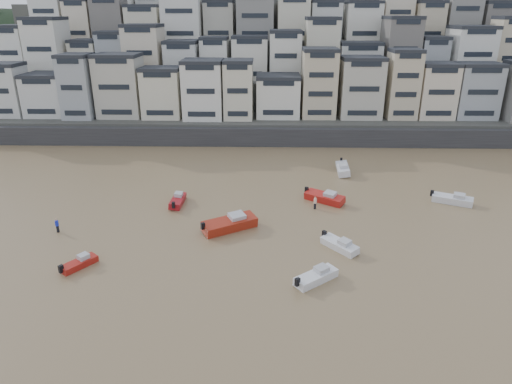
{
  "coord_description": "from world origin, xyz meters",
  "views": [
    {
      "loc": [
        9.26,
        -21.41,
        24.48
      ],
      "look_at": [
        7.97,
        30.0,
        4.0
      ],
      "focal_mm": 32.0,
      "sensor_mm": 36.0,
      "label": 1
    }
  ],
  "objects_px": {
    "boat_g": "(453,198)",
    "person_blue": "(57,225)",
    "boat_c": "(230,222)",
    "boat_a": "(316,275)",
    "boat_e": "(325,196)",
    "boat_j": "(79,262)",
    "person_pink": "(315,203)",
    "boat_b": "(340,244)",
    "boat_f": "(178,199)",
    "boat_i": "(343,168)"
  },
  "relations": [
    {
      "from": "boat_i",
      "to": "person_blue",
      "type": "height_order",
      "value": "person_blue"
    },
    {
      "from": "boat_j",
      "to": "boat_i",
      "type": "relative_size",
      "value": 0.66
    },
    {
      "from": "boat_c",
      "to": "person_blue",
      "type": "height_order",
      "value": "boat_c"
    },
    {
      "from": "person_blue",
      "to": "person_pink",
      "type": "height_order",
      "value": "same"
    },
    {
      "from": "boat_b",
      "to": "boat_a",
      "type": "xyz_separation_m",
      "value": [
        -3.22,
        -6.52,
        0.02
      ]
    },
    {
      "from": "boat_i",
      "to": "person_blue",
      "type": "distance_m",
      "value": 43.29
    },
    {
      "from": "boat_b",
      "to": "boat_a",
      "type": "height_order",
      "value": "boat_a"
    },
    {
      "from": "boat_i",
      "to": "boat_b",
      "type": "bearing_deg",
      "value": -6.23
    },
    {
      "from": "boat_e",
      "to": "person_blue",
      "type": "distance_m",
      "value": 34.21
    },
    {
      "from": "boat_a",
      "to": "boat_j",
      "type": "bearing_deg",
      "value": 136.19
    },
    {
      "from": "boat_g",
      "to": "boat_e",
      "type": "height_order",
      "value": "boat_e"
    },
    {
      "from": "boat_i",
      "to": "boat_a",
      "type": "bearing_deg",
      "value": -9.9
    },
    {
      "from": "boat_f",
      "to": "boat_e",
      "type": "height_order",
      "value": "boat_e"
    },
    {
      "from": "boat_j",
      "to": "person_pink",
      "type": "distance_m",
      "value": 29.85
    },
    {
      "from": "boat_c",
      "to": "boat_a",
      "type": "distance_m",
      "value": 14.4
    },
    {
      "from": "boat_b",
      "to": "boat_a",
      "type": "distance_m",
      "value": 7.27
    },
    {
      "from": "boat_i",
      "to": "boat_e",
      "type": "xyz_separation_m",
      "value": [
        -4.36,
        -12.34,
        -0.03
      ]
    },
    {
      "from": "boat_f",
      "to": "boat_b",
      "type": "xyz_separation_m",
      "value": [
        20.14,
        -12.12,
        -0.01
      ]
    },
    {
      "from": "boat_i",
      "to": "boat_f",
      "type": "bearing_deg",
      "value": -57.69
    },
    {
      "from": "boat_f",
      "to": "boat_i",
      "type": "relative_size",
      "value": 0.81
    },
    {
      "from": "boat_a",
      "to": "boat_e",
      "type": "relative_size",
      "value": 0.85
    },
    {
      "from": "boat_j",
      "to": "boat_b",
      "type": "distance_m",
      "value": 27.58
    },
    {
      "from": "boat_e",
      "to": "boat_c",
      "type": "bearing_deg",
      "value": -109.0
    },
    {
      "from": "boat_g",
      "to": "boat_c",
      "type": "bearing_deg",
      "value": -138.53
    },
    {
      "from": "boat_c",
      "to": "boat_e",
      "type": "bearing_deg",
      "value": 3.99
    },
    {
      "from": "boat_f",
      "to": "person_blue",
      "type": "height_order",
      "value": "person_blue"
    },
    {
      "from": "boat_j",
      "to": "boat_i",
      "type": "bearing_deg",
      "value": -10.42
    },
    {
      "from": "boat_g",
      "to": "boat_f",
      "type": "bearing_deg",
      "value": -153.22
    },
    {
      "from": "boat_b",
      "to": "boat_j",
      "type": "bearing_deg",
      "value": -119.77
    },
    {
      "from": "boat_g",
      "to": "boat_a",
      "type": "height_order",
      "value": "boat_g"
    },
    {
      "from": "boat_f",
      "to": "person_blue",
      "type": "relative_size",
      "value": 2.93
    },
    {
      "from": "boat_j",
      "to": "person_blue",
      "type": "height_order",
      "value": "person_blue"
    },
    {
      "from": "boat_a",
      "to": "boat_e",
      "type": "height_order",
      "value": "boat_e"
    },
    {
      "from": "boat_f",
      "to": "person_pink",
      "type": "bearing_deg",
      "value": -91.62
    },
    {
      "from": "boat_j",
      "to": "boat_g",
      "type": "distance_m",
      "value": 47.94
    },
    {
      "from": "boat_c",
      "to": "boat_a",
      "type": "height_order",
      "value": "boat_c"
    },
    {
      "from": "boat_g",
      "to": "boat_e",
      "type": "distance_m",
      "value": 17.41
    },
    {
      "from": "boat_f",
      "to": "boat_g",
      "type": "height_order",
      "value": "boat_g"
    },
    {
      "from": "boat_j",
      "to": "boat_f",
      "type": "height_order",
      "value": "boat_f"
    },
    {
      "from": "boat_c",
      "to": "boat_g",
      "type": "distance_m",
      "value": 31.06
    },
    {
      "from": "boat_a",
      "to": "person_blue",
      "type": "distance_m",
      "value": 31.24
    },
    {
      "from": "boat_g",
      "to": "boat_a",
      "type": "relative_size",
      "value": 1.1
    },
    {
      "from": "boat_a",
      "to": "boat_e",
      "type": "distance_m",
      "value": 20.16
    },
    {
      "from": "boat_a",
      "to": "person_blue",
      "type": "height_order",
      "value": "person_blue"
    },
    {
      "from": "boat_e",
      "to": "person_pink",
      "type": "height_order",
      "value": "person_pink"
    },
    {
      "from": "boat_j",
      "to": "person_pink",
      "type": "bearing_deg",
      "value": -23.14
    },
    {
      "from": "boat_b",
      "to": "person_pink",
      "type": "relative_size",
      "value": 2.88
    },
    {
      "from": "boat_f",
      "to": "person_pink",
      "type": "distance_m",
      "value": 18.52
    },
    {
      "from": "person_pink",
      "to": "boat_j",
      "type": "bearing_deg",
      "value": -148.91
    },
    {
      "from": "boat_g",
      "to": "person_blue",
      "type": "xyz_separation_m",
      "value": [
        -50.12,
        -9.98,
        0.09
      ]
    }
  ]
}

